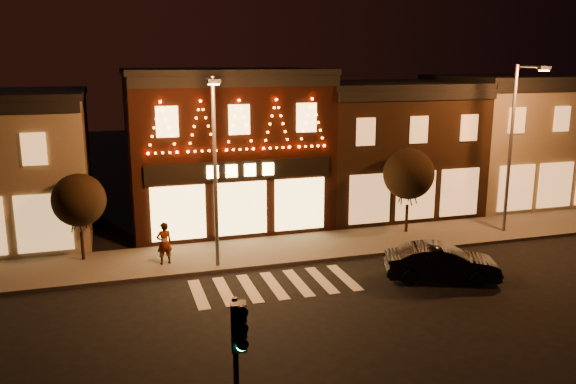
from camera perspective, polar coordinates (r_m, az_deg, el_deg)
name	(u,v)px	position (r m, az deg, el deg)	size (l,w,h in m)	color
ground	(307,329)	(19.95, 1.85, -13.20)	(120.00, 120.00, 0.00)	black
sidewalk_far	(292,249)	(27.55, 0.40, -5.54)	(44.00, 4.00, 0.15)	#47423D
building_pulp	(224,147)	(31.81, -6.29, 4.43)	(10.20, 8.34, 8.30)	black
building_right_a	(383,146)	(34.90, 9.27, 4.42)	(9.20, 8.28, 7.50)	#311E11
building_right_b	(513,138)	(39.67, 21.07, 4.94)	(9.20, 8.28, 7.80)	#7C6C58
traffic_signal_near	(238,361)	(11.68, -4.89, -16.07)	(0.33, 0.44, 4.19)	black
streetlamp_mid	(215,158)	(23.99, -7.15, 3.28)	(0.58, 1.83, 7.96)	#59595E
streetlamp_right	(515,136)	(30.98, 21.28, 5.10)	(0.55, 1.92, 8.38)	#59595E
tree_left	(79,200)	(26.70, -19.73, -0.75)	(2.30, 2.30, 3.84)	black
tree_right	(409,174)	(29.89, 11.69, 1.74)	(2.56, 2.56, 4.29)	black
dark_sedan	(442,263)	(24.49, 14.76, -6.71)	(1.57, 4.50, 1.48)	black
pedestrian	(164,243)	(25.63, -11.98, -4.91)	(0.67, 0.44, 1.85)	gray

